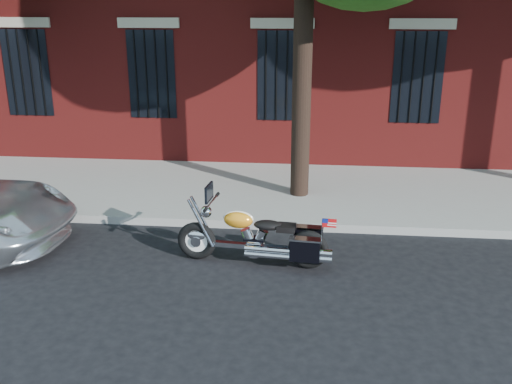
# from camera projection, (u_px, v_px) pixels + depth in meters

# --- Properties ---
(ground) EXTENTS (120.00, 120.00, 0.00)m
(ground) POSITION_uv_depth(u_px,v_px,m) (261.00, 262.00, 8.78)
(ground) COLOR black
(ground) RESTS_ON ground
(curb) EXTENTS (40.00, 0.16, 0.15)m
(curb) POSITION_uv_depth(u_px,v_px,m) (268.00, 224.00, 10.06)
(curb) COLOR gray
(curb) RESTS_ON ground
(sidewalk) EXTENTS (40.00, 3.60, 0.15)m
(sidewalk) POSITION_uv_depth(u_px,v_px,m) (275.00, 191.00, 11.83)
(sidewalk) COLOR gray
(sidewalk) RESTS_ON ground
(motorcycle) EXTENTS (2.41, 0.82, 1.23)m
(motorcycle) POSITION_uv_depth(u_px,v_px,m) (259.00, 239.00, 8.58)
(motorcycle) COLOR black
(motorcycle) RESTS_ON ground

